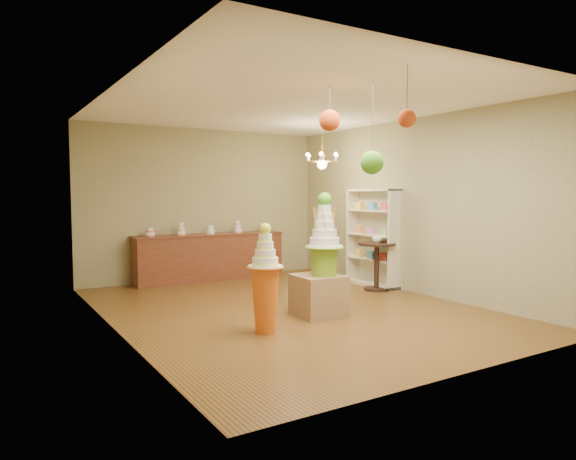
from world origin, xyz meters
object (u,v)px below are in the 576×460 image
pedestal_green (324,265)px  pedestal_orange (265,289)px  sideboard (210,256)px  round_table (377,260)px

pedestal_green → pedestal_orange: size_ratio=1.28×
sideboard → pedestal_orange: bearing=-103.4°
sideboard → round_table: bearing=-50.4°
sideboard → round_table: sideboard is taller
pedestal_orange → pedestal_green: bearing=15.3°
pedestal_orange → sideboard: 4.07m
pedestal_green → round_table: bearing=29.9°
pedestal_green → round_table: (1.93, 1.11, -0.17)m
pedestal_orange → sideboard: size_ratio=0.45×
sideboard → round_table: size_ratio=3.59×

